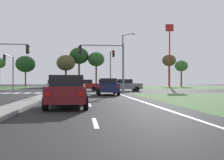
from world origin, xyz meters
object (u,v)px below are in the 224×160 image
at_px(traffic_signal_far_right, 111,63).
at_px(treeline_third, 66,63).
at_px(car_grey_second, 125,85).
at_px(car_navy_eighth, 107,86).
at_px(car_maroon_third, 68,91).
at_px(treeline_fifth, 96,59).
at_px(car_beige_fifth, 74,87).
at_px(treeline_sixth, 169,61).
at_px(fastfood_pole_sign, 170,42).
at_px(car_red_fourth, 84,85).
at_px(traffic_signal_far_left, 10,65).
at_px(car_black_seventh, 61,84).
at_px(treeline_second, 26,64).
at_px(treeline_seventh, 181,66).
at_px(pedestrian_at_median, 65,82).
at_px(street_lamp_second, 124,59).
at_px(treeline_fourth, 79,56).
at_px(traffic_signal_near_right, 107,58).

distance_m(traffic_signal_far_right, treeline_third, 27.67).
xyz_separation_m(car_grey_second, traffic_signal_far_right, (-1.08, 6.26, 3.37)).
xyz_separation_m(car_grey_second, car_navy_eighth, (-3.19, -8.82, -0.01)).
xyz_separation_m(car_maroon_third, treeline_fifth, (4.38, 56.28, 6.53)).
xyz_separation_m(car_grey_second, car_beige_fifth, (-6.30, -11.94, -0.01)).
distance_m(car_beige_fifth, car_navy_eighth, 4.41).
height_order(car_navy_eighth, treeline_fifth, treeline_fifth).
distance_m(car_maroon_third, treeline_sixth, 61.05).
xyz_separation_m(fastfood_pole_sign, treeline_sixth, (4.04, 11.93, -3.17)).
relative_size(car_red_fourth, traffic_signal_far_right, 0.69).
distance_m(car_grey_second, car_beige_fifth, 13.50).
xyz_separation_m(car_grey_second, traffic_signal_far_left, (-16.28, 5.99, 2.87)).
distance_m(car_black_seventh, treeline_fifth, 11.85).
bearing_deg(car_maroon_third, treeline_second, 104.10).
bearing_deg(traffic_signal_far_left, fastfood_pole_sign, 29.24).
xyz_separation_m(car_red_fourth, treeline_seventh, (25.56, 28.97, 4.61)).
height_order(car_beige_fifth, pedestrian_at_median, pedestrian_at_median).
relative_size(car_maroon_third, fastfood_pole_sign, 0.30).
height_order(street_lamp_second, treeline_sixth, treeline_sixth).
bearing_deg(car_grey_second, pedestrian_at_median, -146.25).
bearing_deg(car_maroon_third, pedestrian_at_median, 94.10).
relative_size(car_beige_fifth, car_navy_eighth, 0.97).
bearing_deg(treeline_second, car_maroon_third, -75.90).
relative_size(car_maroon_third, traffic_signal_far_right, 0.71).
bearing_deg(traffic_signal_far_left, treeline_sixth, 40.04).
height_order(treeline_third, treeline_fifth, treeline_fifth).
xyz_separation_m(fastfood_pole_sign, treeline_fourth, (-20.68, 13.35, -2.01)).
height_order(car_black_seventh, treeline_second, treeline_second).
height_order(car_black_seventh, treeline_sixth, treeline_sixth).
relative_size(car_maroon_third, treeline_seventh, 0.63).
height_order(traffic_signal_near_right, treeline_third, treeline_third).
bearing_deg(treeline_third, car_beige_fifth, -85.50).
relative_size(car_red_fourth, treeline_fourth, 0.40).
bearing_deg(treeline_sixth, car_navy_eighth, -116.04).
xyz_separation_m(car_red_fourth, traffic_signal_far_right, (4.24, 3.96, 3.39)).
relative_size(car_beige_fifth, traffic_signal_far_left, 0.82).
relative_size(traffic_signal_near_right, treeline_seventh, 0.80).
distance_m(street_lamp_second, treeline_second, 38.90).
relative_size(pedestrian_at_median, treeline_second, 0.22).
relative_size(treeline_third, treeline_seventh, 1.17).
relative_size(traffic_signal_near_right, traffic_signal_far_right, 0.90).
relative_size(car_black_seventh, pedestrian_at_median, 2.62).
distance_m(car_beige_fifth, traffic_signal_far_left, 20.72).
distance_m(car_red_fourth, treeline_sixth, 40.75).
height_order(car_beige_fifth, traffic_signal_far_right, traffic_signal_far_right).
distance_m(car_beige_fifth, street_lamp_second, 16.72).
height_order(car_grey_second, pedestrian_at_median, pedestrian_at_median).
bearing_deg(fastfood_pole_sign, car_grey_second, -121.59).
distance_m(pedestrian_at_median, treeline_fifth, 24.42).
relative_size(car_beige_fifth, traffic_signal_far_right, 0.71).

